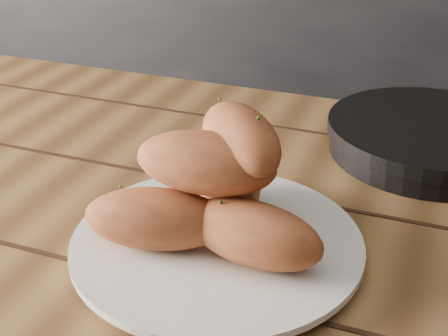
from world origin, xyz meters
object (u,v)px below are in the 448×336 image
bread_rolls (216,189)px  skillet (433,138)px  plate (217,245)px  table (239,310)px

bread_rolls → skillet: (0.19, 0.32, -0.05)m
bread_rolls → skillet: size_ratio=0.60×
bread_rolls → skillet: bearing=59.3°
plate → table: bearing=68.0°
table → plate: 0.12m
plate → bread_rolls: bearing=117.1°
table → plate: bearing=-112.0°
plate → skillet: bearing=59.7°
bread_rolls → skillet: 0.38m
bread_rolls → skillet: bread_rolls is taller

